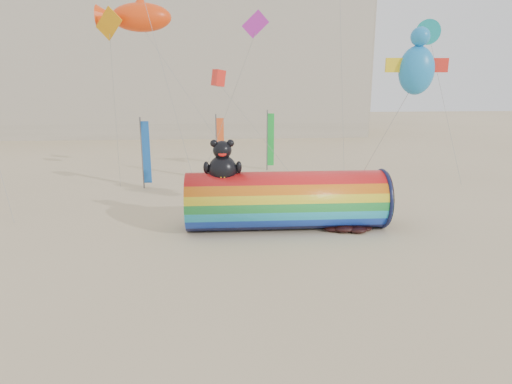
{
  "coord_description": "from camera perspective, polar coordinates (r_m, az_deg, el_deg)",
  "views": [
    {
      "loc": [
        -1.02,
        -20.61,
        8.15
      ],
      "look_at": [
        0.5,
        1.5,
        2.4
      ],
      "focal_mm": 32.0,
      "sensor_mm": 36.0,
      "label": 1
    }
  ],
  "objects": [
    {
      "name": "hotel_building",
      "position": [
        67.5,
        -13.84,
        15.97
      ],
      "size": [
        60.4,
        15.4,
        20.6
      ],
      "color": "#B7AD99",
      "rests_on": "ground"
    },
    {
      "name": "festival_banners",
      "position": [
        36.15,
        -5.13,
        5.71
      ],
      "size": [
        10.28,
        6.02,
        5.2
      ],
      "color": "#59595E",
      "rests_on": "ground"
    },
    {
      "name": "ground",
      "position": [
        22.19,
        -1.03,
        -7.01
      ],
      "size": [
        160.0,
        160.0,
        0.0
      ],
      "primitive_type": "plane",
      "color": "#CCB58C",
      "rests_on": "ground"
    },
    {
      "name": "fabric_bundle",
      "position": [
        24.86,
        11.33,
        -4.47
      ],
      "size": [
        2.62,
        1.35,
        0.41
      ],
      "color": "black",
      "rests_on": "ground"
    },
    {
      "name": "windsock_assembly",
      "position": [
        24.57,
        3.78,
        -0.85
      ],
      "size": [
        10.74,
        3.27,
        4.95
      ],
      "color": "red",
      "rests_on": "ground"
    },
    {
      "name": "flying_kites",
      "position": [
        27.58,
        -1.21,
        20.5
      ],
      "size": [
        27.46,
        10.73,
        9.58
      ],
      "color": "#1C83CC",
      "rests_on": "ground"
    },
    {
      "name": "kite_handler",
      "position": [
        25.53,
        10.62,
        -2.11
      ],
      "size": [
        0.8,
        0.66,
        1.89
      ],
      "primitive_type": "imported",
      "rotation": [
        0.0,
        0.0,
        3.48
      ],
      "color": "#4D5154",
      "rests_on": "ground"
    }
  ]
}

